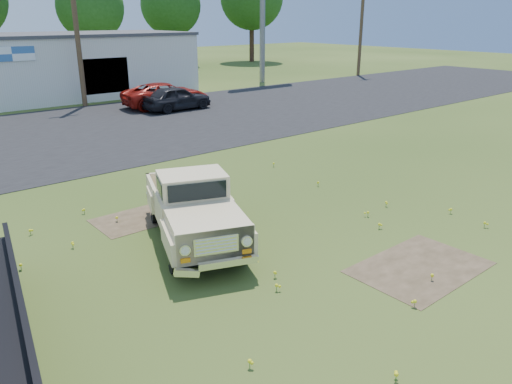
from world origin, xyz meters
TOP-DOWN VIEW (x-y plane):
  - ground at (0.00, 0.00)m, footprint 140.00×140.00m
  - asphalt_lot at (0.00, 15.00)m, footprint 90.00×14.00m
  - dirt_patch_a at (1.50, -3.00)m, footprint 3.00×2.00m
  - dirt_patch_b at (-2.00, 3.50)m, footprint 2.20×1.60m
  - commercial_building at (6.00, 26.99)m, footprint 14.20×8.20m
  - utility_pole_mid at (4.00, 22.00)m, footprint 1.60×0.30m
  - utility_pole_east at (30.00, 22.00)m, footprint 1.60×0.30m
  - treeline_e at (12.00, 39.00)m, footprint 6.08×6.08m
  - treeline_f at (22.00, 41.50)m, footprint 6.40×6.40m
  - vintage_pickup_truck at (-1.52, 1.38)m, footprint 3.47×5.15m
  - red_pickup at (7.66, 18.51)m, footprint 5.40×2.90m
  - dark_sedan at (7.61, 17.16)m, footprint 4.13×1.75m

SIDE VIEW (x-z plane):
  - ground at x=0.00m, z-range 0.00..0.00m
  - asphalt_lot at x=0.00m, z-range -0.01..0.01m
  - dirt_patch_a at x=1.50m, z-range -0.01..0.01m
  - dirt_patch_b at x=-2.00m, z-range -0.01..0.01m
  - dark_sedan at x=7.61m, z-range 0.00..1.39m
  - red_pickup at x=7.66m, z-range 0.00..1.44m
  - vintage_pickup_truck at x=-1.52m, z-range 0.00..1.74m
  - commercial_building at x=6.00m, z-range 0.03..4.18m
  - utility_pole_mid at x=4.00m, z-range 0.10..9.10m
  - utility_pole_east at x=30.00m, z-range 0.10..9.10m
  - treeline_e at x=12.00m, z-range 1.46..10.51m
  - treeline_f at x=22.00m, z-range 1.54..11.06m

